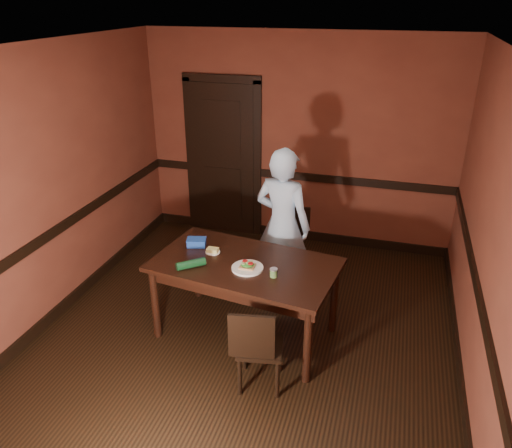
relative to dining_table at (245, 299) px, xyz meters
The scene contains 22 objects.
floor 0.40m from the dining_table, 61.70° to the right, with size 4.00×4.50×0.01m, color black.
ceiling 2.30m from the dining_table, 61.70° to the right, with size 4.00×4.50×0.01m, color silver.
wall_back 2.42m from the dining_table, 89.69° to the left, with size 4.00×0.02×2.70m, color brown.
wall_front 2.46m from the dining_table, 89.69° to the right, with size 4.00×0.02×2.70m, color brown.
wall_left 2.20m from the dining_table, behind, with size 0.02×4.50×2.70m, color brown.
wall_right 2.23m from the dining_table, ahead, with size 0.02×4.50×2.70m, color brown.
dado_back 2.27m from the dining_table, 89.69° to the left, with size 4.00×0.03×0.10m, color black.
dado_left 2.04m from the dining_table, behind, with size 0.03×4.50×0.10m, color black.
dado_right 2.06m from the dining_table, ahead, with size 0.03×4.50×0.10m, color black.
baseboard_back 2.24m from the dining_table, 89.69° to the left, with size 4.00×0.03×0.12m, color black.
baseboard_left 2.00m from the dining_table, behind, with size 0.03×4.50×0.12m, color black.
baseboard_right 2.03m from the dining_table, ahead, with size 0.03×4.50×0.12m, color black.
door 2.50m from the dining_table, 114.24° to the left, with size 1.05×0.07×2.20m.
dining_table is the anchor object (origin of this frame).
chair_far 1.26m from the dining_table, 84.32° to the left, with size 0.37×0.37×0.80m, color black, non-canonical shape.
chair_near 0.71m from the dining_table, 62.42° to the right, with size 0.37×0.37×0.80m, color black, non-canonical shape.
person 0.93m from the dining_table, 77.96° to the left, with size 0.62×0.41×1.70m, color #B0D6F1.
sandwich_plate 0.43m from the dining_table, 61.39° to the right, with size 0.29×0.29×0.07m.
sauce_jar 0.57m from the dining_table, 27.86° to the right, with size 0.07×0.07×0.08m.
cheese_saucer 0.56m from the dining_table, 163.35° to the left, with size 0.14×0.14×0.05m.
food_tub 0.74m from the dining_table, 161.45° to the left, with size 0.22×0.17×0.08m.
wrapped_veg 0.66m from the dining_table, 153.63° to the right, with size 0.08×0.08×0.27m, color #0F3819.
Camera 1 is at (1.22, -3.84, 3.08)m, focal length 35.00 mm.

